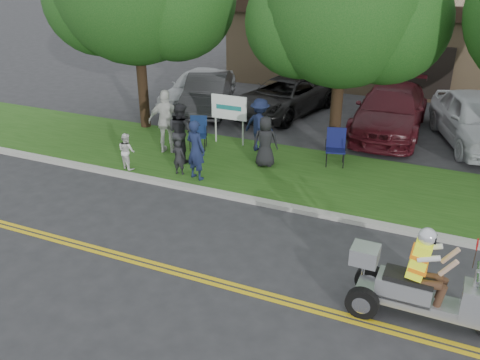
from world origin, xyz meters
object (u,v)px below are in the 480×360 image
at_px(lawn_chair_b, 198,130).
at_px(parked_car_far_right, 476,119).
at_px(lawn_chair_a, 336,144).
at_px(spectator_adult_mid, 181,132).
at_px(spectator_adult_left, 196,150).
at_px(parked_car_mid, 284,97).
at_px(parked_car_left, 207,92).
at_px(trike_scooter, 421,288).
at_px(spectator_adult_right, 167,122).
at_px(parked_car_right, 390,110).
at_px(parked_car_far_left, 198,87).

bearing_deg(lawn_chair_b, parked_car_far_right, 7.02).
height_order(lawn_chair_a, spectator_adult_mid, spectator_adult_mid).
relative_size(spectator_adult_left, parked_car_mid, 0.34).
distance_m(spectator_adult_left, parked_car_far_right, 9.66).
height_order(spectator_adult_left, parked_car_left, spectator_adult_left).
height_order(trike_scooter, spectator_adult_right, spectator_adult_right).
bearing_deg(parked_car_far_right, spectator_adult_right, -169.53).
distance_m(spectator_adult_left, parked_car_right, 7.90).
xyz_separation_m(spectator_adult_left, parked_car_mid, (0.03, 7.22, -0.25)).
bearing_deg(parked_car_right, parked_car_far_left, 176.89).
xyz_separation_m(spectator_adult_left, parked_car_right, (4.28, 6.65, -0.14)).
height_order(parked_car_far_left, parked_car_mid, parked_car_far_left).
height_order(trike_scooter, parked_car_far_right, trike_scooter).
distance_m(parked_car_left, parked_car_far_right, 10.07).
height_order(trike_scooter, parked_car_far_left, trike_scooter).
bearing_deg(parked_car_far_right, lawn_chair_a, -153.63).
bearing_deg(parked_car_right, parked_car_left, -179.48).
xyz_separation_m(spectator_adult_mid, parked_car_right, (5.38, 5.57, -0.18)).
height_order(lawn_chair_b, parked_car_far_right, parked_car_far_right).
bearing_deg(spectator_adult_mid, spectator_adult_right, -9.66).
xyz_separation_m(lawn_chair_a, parked_car_far_left, (-6.98, 4.22, 0.06)).
height_order(trike_scooter, lawn_chair_b, trike_scooter).
bearing_deg(spectator_adult_left, lawn_chair_a, -125.04).
xyz_separation_m(parked_car_far_left, parked_car_mid, (3.70, 0.32, -0.07)).
xyz_separation_m(spectator_adult_right, parked_car_far_right, (8.94, 5.06, -0.24)).
xyz_separation_m(trike_scooter, spectator_adult_mid, (-7.53, 4.69, 0.36)).
height_order(parked_car_mid, parked_car_far_right, parked_car_far_right).
bearing_deg(parked_car_far_left, parked_car_far_right, -2.41).
bearing_deg(parked_car_left, spectator_adult_mid, -89.23).
height_order(spectator_adult_left, spectator_adult_mid, spectator_adult_mid).
xyz_separation_m(spectator_adult_mid, spectator_adult_right, (-0.73, 0.40, 0.11)).
xyz_separation_m(lawn_chair_a, spectator_adult_left, (-3.31, -2.68, 0.24)).
xyz_separation_m(lawn_chair_b, parked_car_right, (5.40, 4.44, 0.13)).
bearing_deg(parked_car_far_right, spectator_adult_left, -156.46).
distance_m(spectator_adult_mid, parked_car_mid, 6.26).
distance_m(parked_car_far_left, parked_car_left, 0.85).
relative_size(lawn_chair_a, parked_car_far_left, 0.24).
distance_m(parked_car_far_left, parked_car_mid, 3.72).
bearing_deg(parked_car_far_left, parked_car_left, -34.94).
xyz_separation_m(lawn_chair_b, parked_car_left, (-1.84, 4.21, 0.06)).
height_order(spectator_adult_right, parked_car_mid, spectator_adult_right).
distance_m(lawn_chair_b, spectator_adult_mid, 1.18).
relative_size(parked_car_far_left, parked_car_right, 0.81).
height_order(parked_car_far_left, parked_car_right, parked_car_right).
xyz_separation_m(trike_scooter, parked_car_right, (-2.16, 10.27, 0.18)).
bearing_deg(spectator_adult_left, spectator_adult_mid, -28.35).
distance_m(lawn_chair_a, lawn_chair_b, 4.46).
distance_m(spectator_adult_mid, parked_car_far_right, 9.86).
xyz_separation_m(spectator_adult_left, parked_car_far_right, (7.11, 6.54, -0.09)).
height_order(trike_scooter, spectator_adult_left, trike_scooter).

